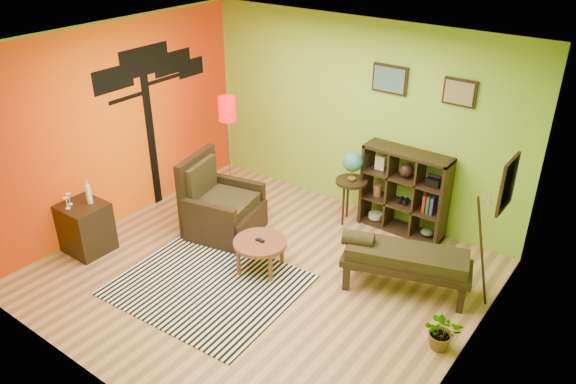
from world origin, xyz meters
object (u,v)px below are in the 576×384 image
Objects in this scene: side_cabinet at (86,227)px; floor_lamp at (228,119)px; coffee_table at (260,245)px; armchair at (220,210)px; bench at (403,258)px; potted_plant at (442,335)px; cube_shelf at (405,192)px; globe_table at (352,170)px.

floor_lamp is at bearing 71.87° from side_cabinet.
floor_lamp is at bearing 143.35° from coffee_table.
armchair reaches higher than bench.
coffee_table is 0.42× the size of bench.
armchair reaches higher than coffee_table.
armchair reaches higher than potted_plant.
coffee_table is 0.56× the size of cube_shelf.
globe_table reaches higher than side_cabinet.
coffee_table is 0.67× the size of side_cabinet.
side_cabinet is (-1.09, -1.40, 0.01)m from armchair.
globe_table is 0.69× the size of bench.
potted_plant is at bearing -15.22° from floor_lamp.
bench is (1.60, 0.67, 0.09)m from coffee_table.
floor_lamp is at bearing 120.65° from armchair.
globe_table reaches higher than coffee_table.
cube_shelf is at bearing 62.31° from coffee_table.
armchair reaches higher than side_cabinet.
floor_lamp is at bearing -160.84° from cube_shelf.
cube_shelf reaches higher than side_cabinet.
armchair is (-1.02, 0.38, -0.02)m from coffee_table.
side_cabinet is 2.42m from floor_lamp.
globe_table is at bearing 142.60° from bench.
coffee_table is 1.56× the size of potted_plant.
side_cabinet is (-2.11, -1.02, -0.01)m from coffee_table.
coffee_table is 1.74m from bench.
side_cabinet is at bearing -154.29° from coffee_table.
coffee_table reaches higher than potted_plant.
globe_table is (0.30, 1.67, 0.47)m from coffee_table.
armchair is at bearing 174.08° from potted_plant.
coffee_table is 1.76m from globe_table.
side_cabinet is 0.83× the size of cube_shelf.
potted_plant is (1.39, -1.88, -0.43)m from cube_shelf.
potted_plant is (4.50, 1.04, -0.18)m from side_cabinet.
globe_table is (1.32, 1.29, 0.49)m from armchair.
armchair is 1.11× the size of side_cabinet.
globe_table is at bearing 79.98° from coffee_table.
side_cabinet is at bearing -127.90° from armchair.
floor_lamp is at bearing -160.61° from globe_table.
bench reaches higher than potted_plant.
side_cabinet is 3.64m from globe_table.
globe_table is at bearing 19.39° from floor_lamp.
floor_lamp is 1.41× the size of cube_shelf.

